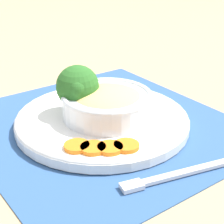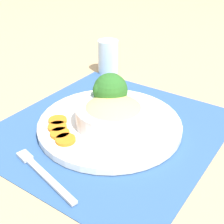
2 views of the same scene
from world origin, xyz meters
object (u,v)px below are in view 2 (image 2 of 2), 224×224
object	(u,v)px
water_glass	(108,59)
bowl	(113,113)
fork	(40,170)
broccoli_floret	(110,91)

from	to	relation	value
water_glass	bowl	bearing A→B (deg)	-135.08
fork	water_glass	bearing A→B (deg)	33.83
bowl	water_glass	world-z (taller)	water_glass
bowl	fork	xyz separation A→B (m)	(-0.20, 0.01, -0.04)
bowl	water_glass	size ratio (longest dim) A/B	1.60
water_glass	fork	bearing A→B (deg)	-152.02
bowl	broccoli_floret	bearing A→B (deg)	49.88
water_glass	fork	xyz separation A→B (m)	(-0.43, -0.23, -0.04)
bowl	broccoli_floret	distance (m)	0.06
bowl	fork	distance (m)	0.20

